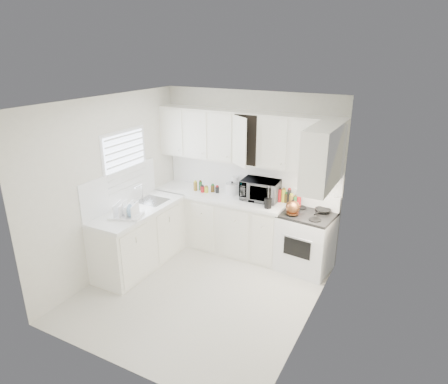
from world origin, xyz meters
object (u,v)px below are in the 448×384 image
Objects in this scene: stove at (306,234)px; tea_kettle at (293,206)px; rice_cooker at (232,188)px; microwave at (261,188)px; utensil_crock at (268,197)px; dish_rack at (125,209)px.

tea_kettle is (-0.18, -0.16, 0.47)m from stove.
tea_kettle is 1.16× the size of rice_cooker.
tea_kettle is at bearing -28.14° from microwave.
utensil_crock is at bearing -166.76° from tea_kettle.
stove is at bearing 57.54° from tea_kettle.
microwave reaches higher than tea_kettle.
utensil_crock is (0.74, -0.29, 0.07)m from rice_cooker.
utensil_crock is at bearing -160.00° from stove.
utensil_crock is at bearing -31.53° from rice_cooker.
microwave reaches higher than rice_cooker.
microwave is 2.07m from dish_rack.
dish_rack is (-0.91, -1.53, 0.01)m from rice_cooker.
stove is 2.01× the size of microwave.
dish_rack is (-1.65, -1.25, -0.06)m from utensil_crock.
dish_rack is (-2.04, -1.23, 0.01)m from tea_kettle.
rice_cooker is 1.78m from dish_rack.
microwave is at bearing 131.52° from utensil_crock.
dish_rack is at bearing -130.90° from rice_cooker.
tea_kettle is at bearing -25.45° from rice_cooker.
utensil_crock is at bearing 17.68° from dish_rack.
microwave is 2.69× the size of rice_cooker.
stove is 0.53m from tea_kettle.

